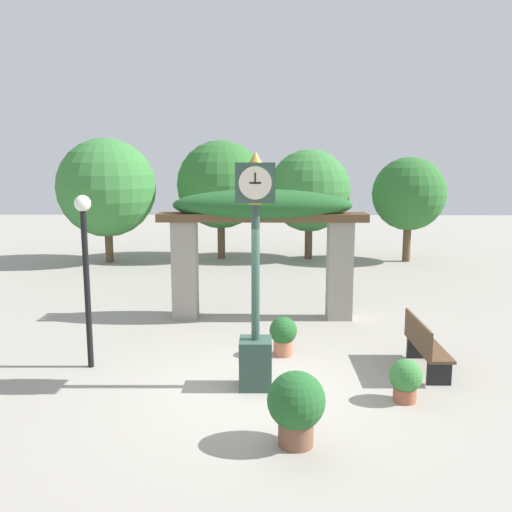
% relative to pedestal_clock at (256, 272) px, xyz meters
% --- Properties ---
extents(ground_plane, '(60.00, 60.00, 0.00)m').
position_rel_pedestal_clock_xyz_m(ground_plane, '(0.09, -0.11, -1.84)').
color(ground_plane, gray).
extents(pedestal_clock, '(0.57, 0.62, 3.65)m').
position_rel_pedestal_clock_xyz_m(pedestal_clock, '(0.00, 0.00, 0.00)').
color(pedestal_clock, '#2D473D').
rests_on(pedestal_clock, ground).
extents(pergola, '(4.63, 1.15, 2.92)m').
position_rel_pedestal_clock_xyz_m(pergola, '(0.09, 3.92, 0.32)').
color(pergola, gray).
rests_on(pergola, ground).
extents(potted_plant_near_left, '(0.49, 0.49, 0.64)m').
position_rel_pedestal_clock_xyz_m(potted_plant_near_left, '(2.21, -0.49, -1.49)').
color(potted_plant_near_left, '#9E563D').
rests_on(potted_plant_near_left, ground).
extents(potted_plant_near_right, '(0.50, 0.50, 0.72)m').
position_rel_pedestal_clock_xyz_m(potted_plant_near_right, '(0.48, 1.45, -1.44)').
color(potted_plant_near_right, '#B26B4C').
rests_on(potted_plant_near_right, ground).
extents(potted_plant_far_left, '(0.73, 0.73, 0.95)m').
position_rel_pedestal_clock_xyz_m(potted_plant_far_left, '(0.53, -1.78, -1.31)').
color(potted_plant_far_left, brown).
rests_on(potted_plant_far_left, ground).
extents(park_bench, '(0.42, 1.52, 0.89)m').
position_rel_pedestal_clock_xyz_m(park_bench, '(2.85, 0.73, -1.40)').
color(park_bench, brown).
rests_on(park_bench, ground).
extents(lamp_post, '(0.27, 0.27, 2.96)m').
position_rel_pedestal_clock_xyz_m(lamp_post, '(-2.86, 0.82, 0.15)').
color(lamp_post, black).
rests_on(lamp_post, ground).
extents(tree_line, '(13.75, 4.19, 4.39)m').
position_rel_pedestal_clock_xyz_m(tree_line, '(-1.11, 11.54, 0.78)').
color(tree_line, brown).
rests_on(tree_line, ground).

